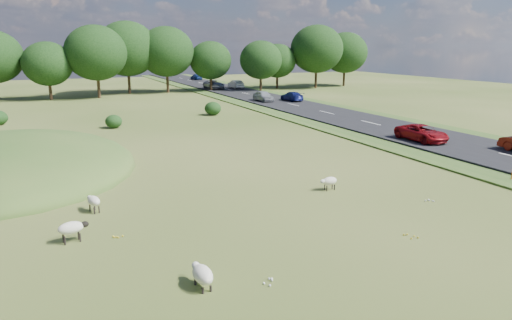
{
  "coord_description": "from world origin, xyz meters",
  "views": [
    {
      "loc": [
        -8.98,
        -20.34,
        7.68
      ],
      "look_at": [
        2.0,
        4.0,
        1.0
      ],
      "focal_mm": 32.0,
      "sensor_mm": 36.0,
      "label": 1
    }
  ],
  "objects_px": {
    "sheep_1": "(329,181)",
    "sheep_2": "(72,228)",
    "marker_post": "(512,171)",
    "sheep_3": "(94,201)",
    "car_7": "(292,96)",
    "car_2": "(263,96)",
    "car_3": "(214,84)",
    "car_0": "(196,77)",
    "car_5": "(236,84)",
    "car_6": "(422,133)",
    "sheep_0": "(202,274)"
  },
  "relations": [
    {
      "from": "car_0",
      "to": "sheep_0",
      "type": "bearing_deg",
      "value": 73.05
    },
    {
      "from": "sheep_0",
      "to": "car_7",
      "type": "relative_size",
      "value": 0.31
    },
    {
      "from": "sheep_1",
      "to": "car_3",
      "type": "bearing_deg",
      "value": -104.41
    },
    {
      "from": "marker_post",
      "to": "car_5",
      "type": "distance_m",
      "value": 60.58
    },
    {
      "from": "sheep_3",
      "to": "car_2",
      "type": "xyz_separation_m",
      "value": [
        25.69,
        35.68,
        0.42
      ]
    },
    {
      "from": "sheep_2",
      "to": "car_2",
      "type": "relative_size",
      "value": 0.29
    },
    {
      "from": "sheep_3",
      "to": "car_5",
      "type": "bearing_deg",
      "value": -44.84
    },
    {
      "from": "marker_post",
      "to": "sheep_1",
      "type": "distance_m",
      "value": 11.09
    },
    {
      "from": "car_0",
      "to": "car_5",
      "type": "bearing_deg",
      "value": 90.0
    },
    {
      "from": "sheep_1",
      "to": "sheep_3",
      "type": "bearing_deg",
      "value": -9.53
    },
    {
      "from": "sheep_3",
      "to": "sheep_2",
      "type": "bearing_deg",
      "value": 144.26
    },
    {
      "from": "car_3",
      "to": "car_7",
      "type": "relative_size",
      "value": 1.27
    },
    {
      "from": "sheep_1",
      "to": "car_6",
      "type": "distance_m",
      "value": 15.48
    },
    {
      "from": "car_7",
      "to": "marker_post",
      "type": "bearing_deg",
      "value": 80.24
    },
    {
      "from": "car_6",
      "to": "sheep_1",
      "type": "bearing_deg",
      "value": -151.56
    },
    {
      "from": "car_3",
      "to": "sheep_1",
      "type": "bearing_deg",
      "value": -103.13
    },
    {
      "from": "car_5",
      "to": "marker_post",
      "type": "bearing_deg",
      "value": 83.64
    },
    {
      "from": "sheep_1",
      "to": "car_6",
      "type": "bearing_deg",
      "value": -152.85
    },
    {
      "from": "sheep_2",
      "to": "sheep_1",
      "type": "bearing_deg",
      "value": -2.62
    },
    {
      "from": "car_0",
      "to": "car_3",
      "type": "xyz_separation_m",
      "value": [
        -3.8,
        -22.95,
        0.13
      ]
    },
    {
      "from": "car_7",
      "to": "car_2",
      "type": "bearing_deg",
      "value": -19.1
    },
    {
      "from": "marker_post",
      "to": "sheep_1",
      "type": "xyz_separation_m",
      "value": [
        -10.7,
        2.91,
        -0.08
      ]
    },
    {
      "from": "car_3",
      "to": "car_6",
      "type": "distance_m",
      "value": 50.99
    },
    {
      "from": "sheep_3",
      "to": "marker_post",
      "type": "bearing_deg",
      "value": -118.45
    },
    {
      "from": "car_2",
      "to": "sheep_3",
      "type": "bearing_deg",
      "value": -125.75
    },
    {
      "from": "marker_post",
      "to": "sheep_2",
      "type": "xyz_separation_m",
      "value": [
        -23.9,
        1.38,
        0.01
      ]
    },
    {
      "from": "sheep_1",
      "to": "sheep_2",
      "type": "bearing_deg",
      "value": 5.34
    },
    {
      "from": "sheep_3",
      "to": "car_0",
      "type": "distance_m",
      "value": 84.85
    },
    {
      "from": "car_0",
      "to": "car_5",
      "type": "height_order",
      "value": "car_5"
    },
    {
      "from": "car_2",
      "to": "car_3",
      "type": "bearing_deg",
      "value": 90.0
    },
    {
      "from": "sheep_1",
      "to": "car_0",
      "type": "relative_size",
      "value": 0.23
    },
    {
      "from": "car_5",
      "to": "sheep_0",
      "type": "bearing_deg",
      "value": 67.3
    },
    {
      "from": "car_0",
      "to": "car_3",
      "type": "relative_size",
      "value": 0.8
    },
    {
      "from": "sheep_0",
      "to": "sheep_1",
      "type": "distance_m",
      "value": 11.89
    },
    {
      "from": "sheep_1",
      "to": "car_2",
      "type": "distance_m",
      "value": 39.83
    },
    {
      "from": "sheep_0",
      "to": "sheep_1",
      "type": "xyz_separation_m",
      "value": [
        9.53,
        7.1,
        0.04
      ]
    },
    {
      "from": "marker_post",
      "to": "sheep_3",
      "type": "xyz_separation_m",
      "value": [
        -22.77,
        4.66,
        -0.05
      ]
    },
    {
      "from": "car_2",
      "to": "sheep_1",
      "type": "bearing_deg",
      "value": -109.98
    },
    {
      "from": "car_3",
      "to": "car_6",
      "type": "bearing_deg",
      "value": -90.0
    },
    {
      "from": "marker_post",
      "to": "car_6",
      "type": "xyz_separation_m",
      "value": [
        2.91,
        10.29,
        0.29
      ]
    },
    {
      "from": "sheep_1",
      "to": "car_0",
      "type": "bearing_deg",
      "value": -103.37
    },
    {
      "from": "sheep_1",
      "to": "car_2",
      "type": "relative_size",
      "value": 0.25
    },
    {
      "from": "sheep_0",
      "to": "car_6",
      "type": "bearing_deg",
      "value": -62.24
    },
    {
      "from": "sheep_3",
      "to": "car_6",
      "type": "distance_m",
      "value": 26.3
    },
    {
      "from": "sheep_2",
      "to": "car_3",
      "type": "height_order",
      "value": "car_3"
    },
    {
      "from": "sheep_2",
      "to": "car_0",
      "type": "distance_m",
      "value": 88.32
    },
    {
      "from": "sheep_0",
      "to": "car_5",
      "type": "relative_size",
      "value": 0.3
    },
    {
      "from": "car_2",
      "to": "sheep_0",
      "type": "bearing_deg",
      "value": -117.46
    },
    {
      "from": "car_0",
      "to": "car_6",
      "type": "distance_m",
      "value": 74.04
    },
    {
      "from": "car_0",
      "to": "car_5",
      "type": "relative_size",
      "value": 1.0
    }
  ]
}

